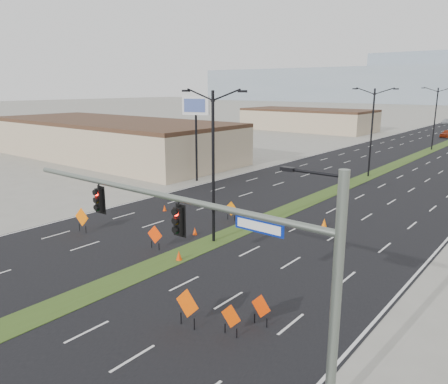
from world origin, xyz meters
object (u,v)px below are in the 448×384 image
Objects in this scene: streetlight_2 at (435,117)px; signal_mast at (216,242)px; car_left at (448,134)px; construction_sign_1 at (155,235)px; streetlight_1 at (372,130)px; construction_sign_4 at (261,308)px; cone_2 at (324,223)px; construction_sign_3 at (187,305)px; pole_sign_west at (196,112)px; construction_sign_2 at (231,209)px; cone_0 at (195,231)px; car_far at (446,122)px; cone_1 at (179,256)px; streetlight_0 at (213,163)px; construction_sign_5 at (231,318)px; construction_sign_0 at (82,218)px; cone_3 at (165,208)px.

signal_mast is at bearing -82.61° from streetlight_2.
car_left is 2.95× the size of construction_sign_1.
construction_sign_1 is (-2.00, -31.47, -4.48)m from streetlight_1.
cone_2 is (-4.04, 14.45, -0.53)m from construction_sign_4.
construction_sign_3 is 0.20× the size of pole_sign_west.
construction_sign_2 is 1.05× the size of construction_sign_4.
car_left is 69.91m from cone_2.
streetlight_2 is 65.43m from construction_sign_3.
streetlight_1 is at bearing 86.09° from cone_0.
car_far is 2.93× the size of construction_sign_1.
streetlight_0 is at bearing 97.72° from cone_1.
construction_sign_3 reaches higher than car_left.
cone_2 is at bearing 59.63° from streetlight_0.
signal_mast is 38.96m from streetlight_1.
car_left is at bearing 92.51° from streetlight_1.
construction_sign_5 reaches higher than car_far.
construction_sign_1 is 11.08m from construction_sign_5.
construction_sign_3 is at bearing -80.68° from streetlight_1.
pole_sign_west is (-14.00, 13.75, 2.11)m from streetlight_0.
car_left reaches higher than construction_sign_4.
streetlight_1 is 15.16× the size of cone_2.
construction_sign_0 reaches higher than cone_3.
streetlight_2 is at bearing 107.25° from construction_sign_4.
cone_1 is at bearing -59.24° from cone_0.
construction_sign_3 is at bearing -42.74° from cone_1.
car_far is at bearing 94.21° from cone_0.
construction_sign_5 is (7.95, -36.34, -4.58)m from streetlight_1.
construction_sign_5 is 2.24× the size of cone_1.
pole_sign_west is (-12.00, 17.23, 6.59)m from construction_sign_1.
signal_mast is 25.52× the size of cone_1.
construction_sign_0 reaches higher than construction_sign_4.
cone_3 is (-14.06, 12.09, -0.81)m from construction_sign_3.
car_left is at bearing 95.41° from cone_2.
car_left is (-2.16, 21.17, -4.62)m from streetlight_2.
construction_sign_3 is 1.23× the size of construction_sign_4.
construction_sign_2 reaches higher than construction_sign_5.
car_left is 8.87× the size of cone_0.
cone_2 is (-1.64, 16.57, -0.74)m from construction_sign_3.
construction_sign_3 reaches higher than construction_sign_5.
signal_mast is 15.29m from cone_0.
car_far reaches higher than cone_0.
signal_mast reaches higher than cone_0.
car_left is 84.72m from construction_sign_4.
streetlight_1 is at bearing 90.00° from streetlight_0.
cone_0 is at bearing -86.18° from car_far.
construction_sign_3 is (8.23, -86.17, 0.27)m from car_left.
cone_1 is 11.00m from cone_3.
construction_sign_4 is 0.16× the size of pole_sign_west.
car_far is at bearing 87.94° from construction_sign_1.
pole_sign_west is at bearing 131.76° from cone_0.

